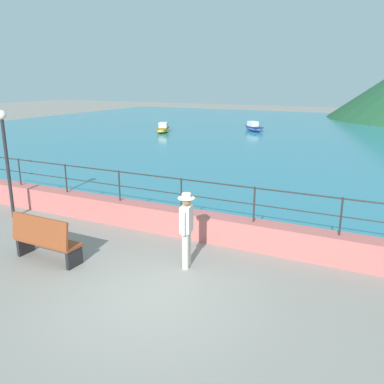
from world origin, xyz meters
TOP-DOWN VIEW (x-y plane):
  - ground_plane at (0.00, 0.00)m, footprint 120.00×120.00m
  - promenade_wall at (0.00, 3.20)m, footprint 20.00×0.56m
  - railing at (0.00, 3.20)m, footprint 18.44×0.04m
  - lake_water at (0.00, 25.84)m, footprint 64.00×44.32m
  - bench_main at (-3.05, 0.25)m, footprint 1.71×0.58m
  - person_walking at (0.03, 1.46)m, footprint 0.38×0.56m
  - lamp_post at (-6.37, 2.14)m, footprint 0.28×0.28m
  - boat_0 at (-12.73, 21.98)m, footprint 1.61×2.47m
  - boat_2 at (-6.53, 26.07)m, footprint 2.30×2.23m

SIDE VIEW (x-z plane):
  - ground_plane at x=0.00m, z-range 0.00..0.00m
  - lake_water at x=0.00m, z-range 0.00..0.06m
  - boat_0 at x=-12.73m, z-range -0.05..0.71m
  - boat_2 at x=-6.53m, z-range -0.05..0.71m
  - promenade_wall at x=0.00m, z-range 0.00..0.70m
  - bench_main at x=-3.05m, z-range -0.01..1.12m
  - person_walking at x=0.03m, z-range 0.10..1.85m
  - railing at x=0.00m, z-range 0.88..1.78m
  - lamp_post at x=-6.37m, z-range 0.55..3.83m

